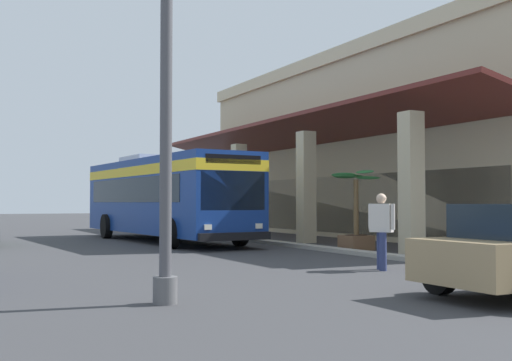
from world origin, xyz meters
TOP-DOWN VIEW (x-y plane):
  - ground at (0.00, 8.00)m, footprint 120.00×120.00m
  - curb_strip at (2.91, 2.80)m, footprint 27.52×0.50m
  - plaza_building at (2.91, 12.43)m, footprint 23.23×13.96m
  - transit_bus at (2.54, -0.14)m, footprint 11.35×3.28m
  - pedestrian at (14.48, 0.80)m, footprint 0.66×0.41m
  - potted_palm at (9.49, 3.79)m, footprint 1.43×1.75m

SIDE VIEW (x-z plane):
  - ground at x=0.00m, z-range 0.00..0.00m
  - curb_strip at x=2.91m, z-range 0.00..0.12m
  - potted_palm at x=9.49m, z-range -0.59..1.92m
  - pedestrian at x=14.48m, z-range 0.11..1.80m
  - transit_bus at x=2.54m, z-range 0.18..3.52m
  - plaza_building at x=2.91m, z-range 0.00..8.09m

